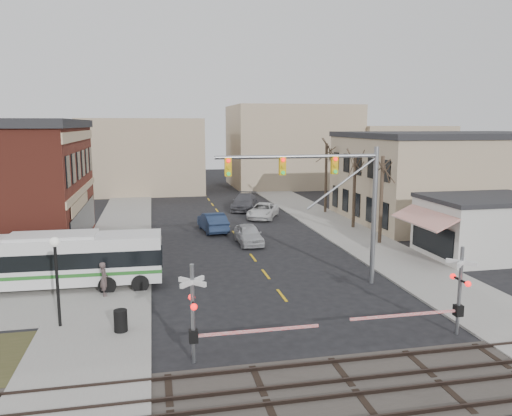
{
  "coord_description": "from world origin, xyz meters",
  "views": [
    {
      "loc": [
        -6.69,
        -23.25,
        9.24
      ],
      "look_at": [
        0.26,
        10.21,
        3.5
      ],
      "focal_mm": 35.0,
      "sensor_mm": 36.0,
      "label": 1
    }
  ],
  "objects_px": {
    "traffic_signal_mast": "(332,188)",
    "car_d": "(244,202)",
    "rr_crossing_west": "(204,314)",
    "transit_bus": "(54,260)",
    "street_lamp": "(56,263)",
    "rr_crossing_east": "(451,292)",
    "car_a": "(249,234)",
    "car_b": "(213,222)",
    "car_c": "(263,211)",
    "pedestrian_far": "(103,267)",
    "trash_bin": "(121,321)",
    "pedestrian_near": "(104,279)"
  },
  "relations": [
    {
      "from": "traffic_signal_mast",
      "to": "car_d",
      "type": "height_order",
      "value": "traffic_signal_mast"
    },
    {
      "from": "rr_crossing_west",
      "to": "transit_bus",
      "type": "bearing_deg",
      "value": 125.3
    },
    {
      "from": "rr_crossing_west",
      "to": "street_lamp",
      "type": "bearing_deg",
      "value": 143.26
    },
    {
      "from": "rr_crossing_east",
      "to": "car_d",
      "type": "distance_m",
      "value": 34.36
    },
    {
      "from": "rr_crossing_west",
      "to": "car_d",
      "type": "distance_m",
      "value": 35.47
    },
    {
      "from": "rr_crossing_west",
      "to": "car_a",
      "type": "height_order",
      "value": "rr_crossing_west"
    },
    {
      "from": "car_b",
      "to": "car_c",
      "type": "height_order",
      "value": "car_b"
    },
    {
      "from": "rr_crossing_east",
      "to": "car_c",
      "type": "distance_m",
      "value": 29.11
    },
    {
      "from": "transit_bus",
      "to": "traffic_signal_mast",
      "type": "bearing_deg",
      "value": -9.08
    },
    {
      "from": "car_c",
      "to": "rr_crossing_west",
      "type": "bearing_deg",
      "value": -82.64
    },
    {
      "from": "transit_bus",
      "to": "car_b",
      "type": "relative_size",
      "value": 2.34
    },
    {
      "from": "rr_crossing_west",
      "to": "pedestrian_far",
      "type": "xyz_separation_m",
      "value": [
        -4.83,
        11.38,
        -1.08
      ]
    },
    {
      "from": "transit_bus",
      "to": "car_a",
      "type": "bearing_deg",
      "value": 33.87
    },
    {
      "from": "street_lamp",
      "to": "car_a",
      "type": "distance_m",
      "value": 18.59
    },
    {
      "from": "car_b",
      "to": "car_d",
      "type": "relative_size",
      "value": 0.86
    },
    {
      "from": "rr_crossing_west",
      "to": "car_c",
      "type": "bearing_deg",
      "value": 73.2
    },
    {
      "from": "street_lamp",
      "to": "trash_bin",
      "type": "distance_m",
      "value": 3.92
    },
    {
      "from": "car_c",
      "to": "trash_bin",
      "type": "bearing_deg",
      "value": -91.13
    },
    {
      "from": "transit_bus",
      "to": "street_lamp",
      "type": "relative_size",
      "value": 2.86
    },
    {
      "from": "car_d",
      "to": "trash_bin",
      "type": "bearing_deg",
      "value": -91.74
    },
    {
      "from": "car_b",
      "to": "car_d",
      "type": "bearing_deg",
      "value": -120.86
    },
    {
      "from": "street_lamp",
      "to": "car_a",
      "type": "xyz_separation_m",
      "value": [
        11.57,
        14.36,
        -2.35
      ]
    },
    {
      "from": "car_c",
      "to": "car_a",
      "type": "bearing_deg",
      "value": -84.2
    },
    {
      "from": "car_a",
      "to": "car_d",
      "type": "height_order",
      "value": "car_d"
    },
    {
      "from": "transit_bus",
      "to": "car_b",
      "type": "xyz_separation_m",
      "value": [
        10.57,
        13.77,
        -0.89
      ]
    },
    {
      "from": "car_d",
      "to": "car_b",
      "type": "bearing_deg",
      "value": -96.21
    },
    {
      "from": "transit_bus",
      "to": "trash_bin",
      "type": "height_order",
      "value": "transit_bus"
    },
    {
      "from": "rr_crossing_east",
      "to": "car_b",
      "type": "height_order",
      "value": "rr_crossing_east"
    },
    {
      "from": "rr_crossing_west",
      "to": "pedestrian_far",
      "type": "bearing_deg",
      "value": 113.0
    },
    {
      "from": "rr_crossing_east",
      "to": "pedestrian_far",
      "type": "distance_m",
      "value": 19.22
    },
    {
      "from": "car_a",
      "to": "pedestrian_far",
      "type": "distance_m",
      "value": 12.74
    },
    {
      "from": "trash_bin",
      "to": "transit_bus",
      "type": "bearing_deg",
      "value": 119.62
    },
    {
      "from": "trash_bin",
      "to": "car_c",
      "type": "distance_m",
      "value": 28.69
    },
    {
      "from": "car_d",
      "to": "rr_crossing_east",
      "type": "bearing_deg",
      "value": -66.85
    },
    {
      "from": "rr_crossing_west",
      "to": "pedestrian_near",
      "type": "height_order",
      "value": "rr_crossing_west"
    },
    {
      "from": "street_lamp",
      "to": "car_c",
      "type": "bearing_deg",
      "value": 58.74
    },
    {
      "from": "car_c",
      "to": "car_b",
      "type": "bearing_deg",
      "value": -113.23
    },
    {
      "from": "street_lamp",
      "to": "trash_bin",
      "type": "xyz_separation_m",
      "value": [
        2.77,
        -1.18,
        -2.5
      ]
    },
    {
      "from": "rr_crossing_east",
      "to": "car_d",
      "type": "height_order",
      "value": "rr_crossing_east"
    },
    {
      "from": "street_lamp",
      "to": "car_b",
      "type": "distance_m",
      "value": 21.81
    },
    {
      "from": "trash_bin",
      "to": "rr_crossing_east",
      "type": "bearing_deg",
      "value": -12.16
    },
    {
      "from": "street_lamp",
      "to": "car_d",
      "type": "relative_size",
      "value": 0.7
    },
    {
      "from": "car_b",
      "to": "pedestrian_near",
      "type": "distance_m",
      "value": 17.49
    },
    {
      "from": "car_a",
      "to": "pedestrian_near",
      "type": "bearing_deg",
      "value": -134.18
    },
    {
      "from": "pedestrian_near",
      "to": "car_b",
      "type": "bearing_deg",
      "value": -34.36
    },
    {
      "from": "street_lamp",
      "to": "pedestrian_near",
      "type": "xyz_separation_m",
      "value": [
        1.64,
        3.86,
        -2.07
      ]
    },
    {
      "from": "transit_bus",
      "to": "car_d",
      "type": "relative_size",
      "value": 2.02
    },
    {
      "from": "pedestrian_near",
      "to": "rr_crossing_west",
      "type": "bearing_deg",
      "value": -160.01
    },
    {
      "from": "rr_crossing_east",
      "to": "street_lamp",
      "type": "xyz_separation_m",
      "value": [
        -17.03,
        4.26,
        1.14
      ]
    },
    {
      "from": "car_b",
      "to": "pedestrian_near",
      "type": "relative_size",
      "value": 2.75
    }
  ]
}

